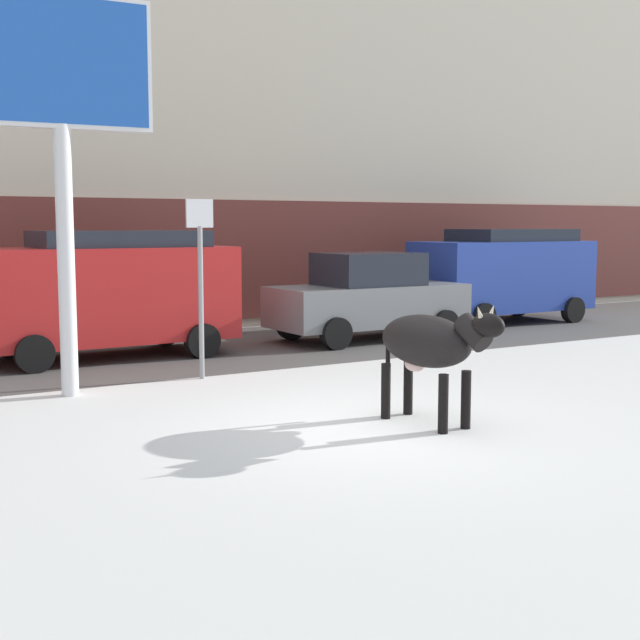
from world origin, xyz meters
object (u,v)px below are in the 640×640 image
(car_blue_van, at_px, (503,273))
(street_sign, at_px, (200,273))
(car_red_van, at_px, (106,290))
(car_grey_sedan, at_px, (368,297))
(pedestrian_near_billboard, at_px, (346,285))
(cow_black, at_px, (430,344))
(billboard, at_px, (60,86))

(car_blue_van, xyz_separation_m, street_sign, (-9.46, -3.42, 0.43))
(car_red_van, height_order, car_blue_van, same)
(car_grey_sedan, bearing_deg, pedestrian_near_billboard, 64.60)
(cow_black, height_order, street_sign, street_sign)
(car_red_van, distance_m, car_blue_van, 10.15)
(billboard, xyz_separation_m, street_sign, (2.14, 0.31, -2.64))
(pedestrian_near_billboard, bearing_deg, billboard, -143.67)
(billboard, bearing_deg, cow_black, -50.15)
(billboard, bearing_deg, pedestrian_near_billboard, 36.33)
(car_blue_van, xyz_separation_m, pedestrian_near_billboard, (-2.97, 2.62, -0.36))
(billboard, relative_size, street_sign, 1.97)
(car_grey_sedan, xyz_separation_m, pedestrian_near_billboard, (1.70, 3.57, -0.03))
(billboard, relative_size, car_red_van, 1.20)
(car_blue_van, bearing_deg, car_red_van, -176.70)
(cow_black, xyz_separation_m, car_grey_sedan, (3.61, 6.76, -0.09))
(car_red_van, bearing_deg, pedestrian_near_billboard, 24.07)
(car_red_van, relative_size, street_sign, 1.65)
(cow_black, relative_size, car_red_van, 0.42)
(car_blue_van, bearing_deg, street_sign, -160.13)
(billboard, xyz_separation_m, car_blue_van, (11.60, 3.73, -3.07))
(billboard, xyz_separation_m, car_red_van, (1.46, 3.14, -3.07))
(billboard, height_order, pedestrian_near_billboard, billboard)
(car_red_van, height_order, pedestrian_near_billboard, car_red_van)
(car_grey_sedan, xyz_separation_m, street_sign, (-4.79, -2.47, 0.76))
(pedestrian_near_billboard, bearing_deg, cow_black, -117.17)
(car_red_van, distance_m, pedestrian_near_billboard, 7.86)
(car_blue_van, relative_size, pedestrian_near_billboard, 2.68)
(cow_black, height_order, pedestrian_near_billboard, pedestrian_near_billboard)
(billboard, relative_size, car_grey_sedan, 1.31)
(car_blue_van, bearing_deg, cow_black, -137.00)
(street_sign, bearing_deg, car_grey_sedan, 27.21)
(cow_black, distance_m, street_sign, 4.51)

